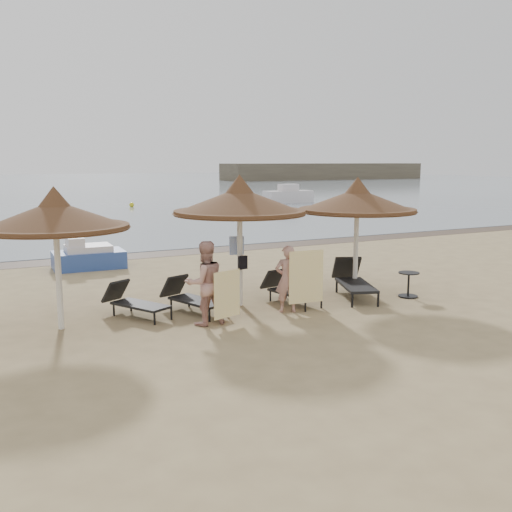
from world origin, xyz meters
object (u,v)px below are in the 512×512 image
Objects in this scene: lounger_far_right at (353,280)px; pedal_boat at (88,256)px; side_table at (408,285)px; lounger_far_left at (133,301)px; lounger_near_right at (288,289)px; lounger_near_left at (190,297)px; palapa_center at (240,202)px; palapa_left at (55,216)px; person_right at (287,274)px; person_left at (205,276)px; palapa_right at (357,201)px.

lounger_far_right is 8.81m from pedal_boat.
side_table is 0.28× the size of pedal_boat.
lounger_near_right is at bearing -35.73° from lounger_far_left.
palapa_center is at bearing -18.09° from lounger_near_left.
lounger_far_left is (1.59, 0.31, -1.99)m from palapa_left.
lounger_far_left is 0.98× the size of person_right.
person_left reaches higher than person_right.
lounger_far_left is at bearing 168.31° from side_table.
lounger_far_right reaches higher than lounger_near_left.
palapa_left is 7.36m from lounger_far_right.
lounger_far_right is at bearing -25.19° from lounger_near_left.
palapa_right is at bearing -141.72° from person_right.
side_table is 0.31× the size of person_left.
palapa_center is 2.02m from person_right.
palapa_center reaches higher than person_left.
lounger_far_right reaches higher than lounger_far_left.
lounger_far_right is 2.40m from person_right.
lounger_far_left is at bearing 149.52° from lounger_near_left.
lounger_near_left is 5.57m from side_table.
lounger_near_right is 0.85× the size of person_left.
palapa_center is at bearing -37.51° from person_right.
person_left is (2.78, -1.04, -1.30)m from palapa_left.
person_right is at bearing -49.38° from lounger_far_left.
lounger_near_right is at bearing -25.42° from lounger_near_left.
lounger_far_left is at bearing 175.04° from palapa_center.
palapa_center is 1.03× the size of palapa_right.
palapa_right is 1.70× the size of person_right.
person_right reaches higher than lounger_near_right.
person_left reaches higher than lounger_near_left.
palapa_center is at bearing -68.53° from pedal_boat.
person_left is (-5.53, 0.04, 0.73)m from side_table.
person_right is at bearing -131.85° from lounger_near_right.
palapa_center is 3.32m from lounger_far_left.
lounger_near_right is at bearing -176.24° from palapa_right.
palapa_right reaches higher than lounger_near_left.
side_table is at bearing -47.97° from pedal_boat.
palapa_center is 1.39× the size of pedal_boat.
side_table is (5.46, -1.14, -0.05)m from lounger_near_left.
palapa_right is 1.47× the size of person_left.
person_right is 8.21m from pedal_boat.
palapa_left is at bearing 7.74° from person_right.
palapa_right is at bearing 131.70° from side_table.
lounger_near_right is 2.73m from person_left.
palapa_center is 2.45m from lounger_near_right.
palapa_right is at bearing -0.43° from palapa_left.
lounger_near_right is 1.05m from person_right.
lounger_near_left is at bearing -8.44° from person_right.
person_left is at bearing -167.95° from palapa_right.
palapa_center reaches higher than lounger_far_left.
lounger_near_left is at bearing -178.74° from palapa_center.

